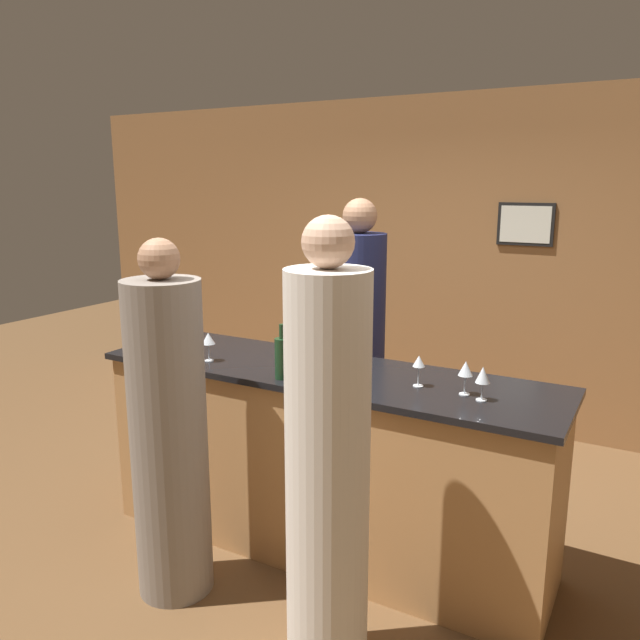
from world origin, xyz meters
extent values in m
plane|color=brown|center=(0.00, 0.00, 0.00)|extent=(14.00, 14.00, 0.00)
cube|color=olive|center=(0.00, 2.35, 1.40)|extent=(8.00, 0.06, 2.80)
cube|color=black|center=(0.57, 2.31, 1.75)|extent=(0.44, 0.02, 0.34)
cube|color=silver|center=(0.57, 2.29, 1.75)|extent=(0.39, 0.00, 0.29)
cube|color=#B27F4C|center=(0.00, 0.00, 0.52)|extent=(2.55, 0.66, 1.04)
cube|color=black|center=(0.00, 0.00, 1.05)|extent=(2.61, 0.72, 0.04)
cylinder|color=#1E234C|center=(-0.19, 0.83, 0.88)|extent=(0.36, 0.36, 1.75)
sphere|color=#A37556|center=(-0.19, 0.83, 1.86)|extent=(0.23, 0.23, 0.23)
cylinder|color=gray|center=(-0.48, -0.71, 0.82)|extent=(0.38, 0.38, 1.63)
sphere|color=#A37556|center=(-0.48, -0.71, 1.73)|extent=(0.20, 0.20, 0.20)
cylinder|color=silver|center=(0.47, -0.80, 0.88)|extent=(0.35, 0.35, 1.76)
sphere|color=tan|center=(0.47, -0.80, 1.86)|extent=(0.20, 0.20, 0.20)
cylinder|color=#19381E|center=(-0.11, -0.25, 1.18)|extent=(0.08, 0.08, 0.22)
cylinder|color=#19381E|center=(-0.11, -0.25, 1.33)|extent=(0.03, 0.03, 0.08)
cylinder|color=silver|center=(-0.97, -0.20, 1.07)|extent=(0.05, 0.05, 0.00)
cylinder|color=silver|center=(-0.97, -0.20, 1.13)|extent=(0.01, 0.01, 0.10)
cone|color=silver|center=(-0.97, -0.20, 1.20)|extent=(0.07, 0.07, 0.06)
cylinder|color=silver|center=(0.90, -0.08, 1.07)|extent=(0.05, 0.05, 0.00)
cylinder|color=silver|center=(0.90, -0.08, 1.12)|extent=(0.01, 0.01, 0.08)
cone|color=silver|center=(0.90, -0.08, 1.20)|extent=(0.07, 0.07, 0.08)
cylinder|color=silver|center=(0.56, -0.02, 1.07)|extent=(0.05, 0.05, 0.00)
cylinder|color=silver|center=(0.56, -0.02, 1.13)|extent=(0.01, 0.01, 0.10)
cone|color=silver|center=(0.56, -0.02, 1.21)|extent=(0.06, 0.06, 0.06)
cylinder|color=silver|center=(0.11, -0.06, 1.07)|extent=(0.05, 0.05, 0.00)
cylinder|color=silver|center=(0.11, -0.06, 1.13)|extent=(0.01, 0.01, 0.10)
cone|color=silver|center=(0.11, -0.06, 1.22)|extent=(0.07, 0.07, 0.08)
cylinder|color=silver|center=(0.80, -0.03, 1.07)|extent=(0.05, 0.05, 0.00)
cylinder|color=silver|center=(0.80, -0.03, 1.12)|extent=(0.01, 0.01, 0.09)
cone|color=silver|center=(0.80, -0.03, 1.21)|extent=(0.07, 0.07, 0.07)
cylinder|color=silver|center=(-0.65, -0.18, 1.07)|extent=(0.05, 0.05, 0.00)
cylinder|color=silver|center=(-0.65, -0.18, 1.13)|extent=(0.01, 0.01, 0.10)
cone|color=silver|center=(-0.65, -0.18, 1.21)|extent=(0.08, 0.08, 0.07)
cylinder|color=silver|center=(0.05, 0.02, 1.07)|extent=(0.05, 0.05, 0.00)
cylinder|color=silver|center=(0.05, 0.02, 1.12)|extent=(0.01, 0.01, 0.08)
cone|color=silver|center=(0.05, 0.02, 1.19)|extent=(0.07, 0.07, 0.07)
camera|label=1|loc=(1.59, -2.88, 2.08)|focal=35.00mm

